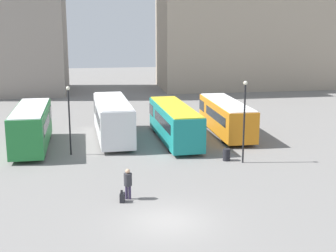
{
  "coord_description": "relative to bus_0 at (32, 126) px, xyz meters",
  "views": [
    {
      "loc": [
        -3.44,
        -21.2,
        9.61
      ],
      "look_at": [
        1.72,
        9.89,
        2.57
      ],
      "focal_mm": 50.0,
      "sensor_mm": 36.0,
      "label": 1
    }
  ],
  "objects": [
    {
      "name": "traveler",
      "position": [
        6.46,
        -12.03,
        -0.7
      ],
      "size": [
        0.54,
        0.54,
        1.75
      ],
      "rotation": [
        0.0,
        0.0,
        1.33
      ],
      "color": "#382D4C",
      "rests_on": "ground_plane"
    },
    {
      "name": "suitcase",
      "position": [
        6.11,
        -12.41,
        -1.48
      ],
      "size": [
        0.33,
        0.48,
        0.74
      ],
      "rotation": [
        0.0,
        0.0,
        1.33
      ],
      "color": "black",
      "rests_on": "ground_plane"
    },
    {
      "name": "bus_3",
      "position": [
        16.17,
        2.12,
        -0.18
      ],
      "size": [
        2.53,
        10.02,
        2.87
      ],
      "rotation": [
        0.0,
        0.0,
        1.57
      ],
      "color": "orange",
      "rests_on": "ground_plane"
    },
    {
      "name": "bus_2",
      "position": [
        11.29,
        0.39,
        -0.14
      ],
      "size": [
        2.83,
        10.39,
        2.94
      ],
      "rotation": [
        0.0,
        0.0,
        1.61
      ],
      "color": "#19847F",
      "rests_on": "ground_plane"
    },
    {
      "name": "ground_plane",
      "position": [
        8.09,
        -15.28,
        -1.74
      ],
      "size": [
        160.0,
        160.0,
        0.0
      ],
      "primitive_type": "plane",
      "color": "slate"
    },
    {
      "name": "lamp_post_1",
      "position": [
        3.01,
        -2.47,
        1.3
      ],
      "size": [
        0.28,
        0.28,
        5.1
      ],
      "color": "black",
      "rests_on": "ground_plane"
    },
    {
      "name": "bus_1",
      "position": [
        6.33,
        1.88,
        0.04
      ],
      "size": [
        3.0,
        9.95,
        3.29
      ],
      "rotation": [
        0.0,
        0.0,
        1.61
      ],
      "color": "silver",
      "rests_on": "ground_plane"
    },
    {
      "name": "bus_0",
      "position": [
        0.0,
        0.0,
        0.0
      ],
      "size": [
        2.57,
        9.12,
        3.22
      ],
      "rotation": [
        0.0,
        0.0,
        1.58
      ],
      "color": "#237A38",
      "rests_on": "ground_plane"
    },
    {
      "name": "lamp_post_0",
      "position": [
        14.91,
        -6.47,
        1.63
      ],
      "size": [
        0.28,
        0.28,
        5.74
      ],
      "color": "black",
      "rests_on": "ground_plane"
    },
    {
      "name": "trash_bin",
      "position": [
        13.94,
        -5.78,
        -1.31
      ],
      "size": [
        0.52,
        0.52,
        0.85
      ],
      "color": "black",
      "rests_on": "ground_plane"
    }
  ]
}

